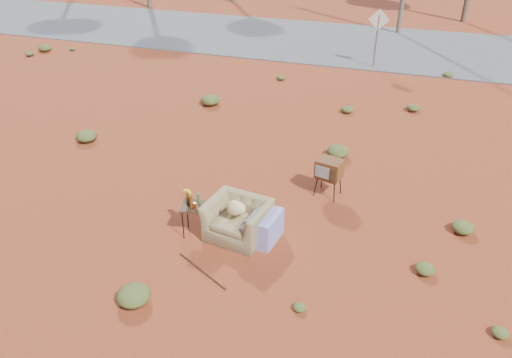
% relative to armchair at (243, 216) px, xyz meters
% --- Properties ---
extents(ground, '(140.00, 140.00, 0.00)m').
position_rel_armchair_xyz_m(ground, '(-0.31, -0.28, -0.48)').
color(ground, maroon).
rests_on(ground, ground).
extents(highway, '(140.00, 7.00, 0.04)m').
position_rel_armchair_xyz_m(highway, '(-0.31, 14.72, -0.46)').
color(highway, '#565659').
rests_on(highway, ground).
extents(armchair, '(1.49, 0.92, 1.03)m').
position_rel_armchair_xyz_m(armchair, '(0.00, 0.00, 0.00)').
color(armchair, olive).
rests_on(armchair, ground).
extents(tv_unit, '(0.63, 0.56, 0.89)m').
position_rel_armchair_xyz_m(tv_unit, '(1.31, 2.07, 0.18)').
color(tv_unit, black).
rests_on(tv_unit, ground).
extents(side_table, '(0.55, 0.55, 0.95)m').
position_rel_armchair_xyz_m(side_table, '(-0.98, -0.19, 0.22)').
color(side_table, '#352413').
rests_on(side_table, ground).
extents(rusty_bar, '(1.19, 0.67, 0.04)m').
position_rel_armchair_xyz_m(rusty_bar, '(-0.35, -1.23, -0.46)').
color(rusty_bar, '#532516').
rests_on(rusty_bar, ground).
extents(road_sign, '(0.78, 0.06, 2.19)m').
position_rel_armchair_xyz_m(road_sign, '(1.19, 11.72, 1.02)').
color(road_sign, brown).
rests_on(road_sign, ground).
extents(scrub_patch, '(17.49, 8.07, 0.33)m').
position_rel_armchair_xyz_m(scrub_patch, '(-1.14, 4.13, -0.34)').
color(scrub_patch, '#495425').
rests_on(scrub_patch, ground).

